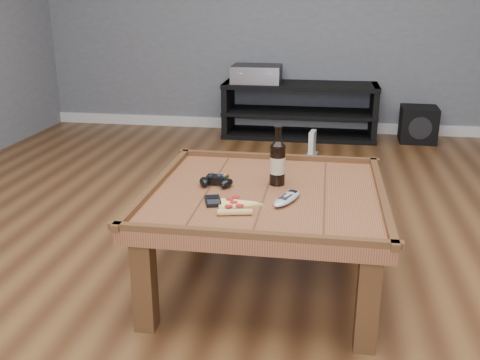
# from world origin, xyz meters

# --- Properties ---
(ground) EXTENTS (6.00, 6.00, 0.00)m
(ground) POSITION_xyz_m (0.00, 0.00, 0.00)
(ground) COLOR #422613
(ground) RESTS_ON ground
(baseboard) EXTENTS (5.00, 0.02, 0.10)m
(baseboard) POSITION_xyz_m (0.00, 2.99, 0.05)
(baseboard) COLOR silver
(baseboard) RESTS_ON ground
(coffee_table) EXTENTS (1.03, 1.03, 0.48)m
(coffee_table) POSITION_xyz_m (0.00, 0.00, 0.39)
(coffee_table) COLOR brown
(coffee_table) RESTS_ON ground
(media_console) EXTENTS (1.40, 0.45, 0.50)m
(media_console) POSITION_xyz_m (0.00, 2.75, 0.25)
(media_console) COLOR black
(media_console) RESTS_ON ground
(beer_bottle) EXTENTS (0.07, 0.07, 0.26)m
(beer_bottle) POSITION_xyz_m (0.04, 0.09, 0.56)
(beer_bottle) COLOR black
(beer_bottle) RESTS_ON coffee_table
(game_controller) EXTENTS (0.17, 0.11, 0.05)m
(game_controller) POSITION_xyz_m (-0.23, 0.03, 0.47)
(game_controller) COLOR black
(game_controller) RESTS_ON coffee_table
(pizza_slice) EXTENTS (0.19, 0.27, 0.02)m
(pizza_slice) POSITION_xyz_m (-0.10, -0.22, 0.46)
(pizza_slice) COLOR tan
(pizza_slice) RESTS_ON coffee_table
(smartphone) EXTENTS (0.09, 0.13, 0.02)m
(smartphone) POSITION_xyz_m (-0.20, -0.17, 0.46)
(smartphone) COLOR black
(smartphone) RESTS_ON coffee_table
(remote_control) EXTENTS (0.13, 0.21, 0.03)m
(remote_control) POSITION_xyz_m (0.10, -0.12, 0.47)
(remote_control) COLOR #A1A8AF
(remote_control) RESTS_ON coffee_table
(av_receiver) EXTENTS (0.44, 0.38, 0.15)m
(av_receiver) POSITION_xyz_m (-0.40, 2.74, 0.58)
(av_receiver) COLOR black
(av_receiver) RESTS_ON media_console
(subwoofer) EXTENTS (0.33, 0.33, 0.32)m
(subwoofer) POSITION_xyz_m (1.07, 2.75, 0.16)
(subwoofer) COLOR black
(subwoofer) RESTS_ON ground
(game_console) EXTENTS (0.11, 0.17, 0.20)m
(game_console) POSITION_xyz_m (0.14, 2.15, 0.09)
(game_console) COLOR slate
(game_console) RESTS_ON ground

